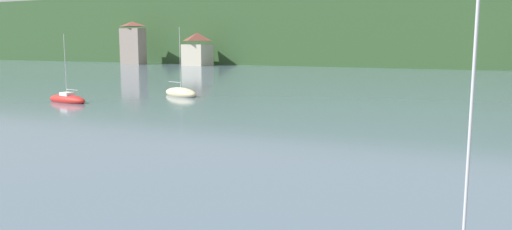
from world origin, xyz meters
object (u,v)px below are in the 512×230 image
Objects in this scene: shore_building_west at (133,44)px; sailboat_far_8 at (181,93)px; sailboat_far_1 at (67,99)px; shore_building_westcentral at (197,50)px.

shore_building_west reaches higher than sailboat_far_8.
shore_building_westcentral is at bearing -58.07° from sailboat_far_1.
shore_building_westcentral is 66.60m from sailboat_far_1.
shore_building_westcentral reaches higher than sailboat_far_1.
shore_building_westcentral is at bearing 3.71° from shore_building_west.
sailboat_far_1 is at bearing -67.26° from shore_building_westcentral.
shore_building_westcentral reaches higher than sailboat_far_8.
sailboat_far_8 is (5.67, 8.19, 0.01)m from sailboat_far_1.
shore_building_west is at bearing -176.29° from shore_building_westcentral.
shore_building_westcentral is 61.82m from sailboat_far_8.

